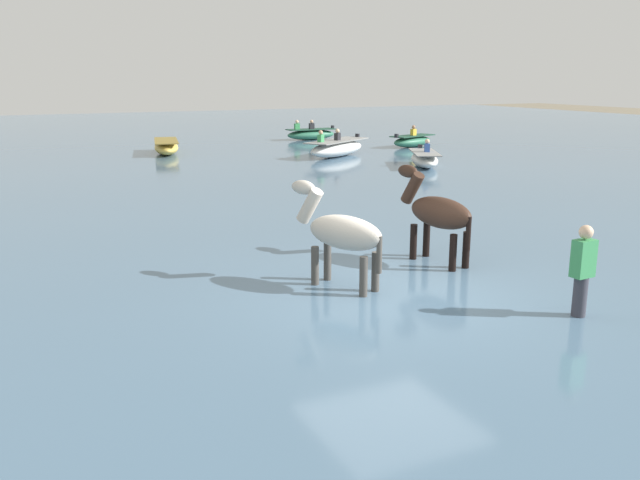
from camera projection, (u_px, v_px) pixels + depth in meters
name	position (u px, v px, depth m)	size (l,w,h in m)	color
ground_plane	(393.00, 313.00, 10.54)	(120.00, 120.00, 0.00)	#756B56
water_surface	(208.00, 200.00, 19.24)	(90.00, 90.00, 0.29)	slate
horse_lead_pinto	(341.00, 235.00, 10.70)	(1.08, 1.76, 1.97)	beige
horse_trailing_dark_bay	(437.00, 215.00, 12.12)	(0.73, 1.86, 2.01)	#382319
boat_far_inshore	(311.00, 134.00, 35.49)	(2.70, 0.98, 1.05)	#337556
boat_far_offshore	(412.00, 141.00, 31.98)	(2.70, 1.68, 1.03)	#337556
boat_mid_channel	(424.00, 159.00, 25.11)	(2.07, 2.89, 1.04)	silver
boat_distant_east	(337.00, 148.00, 28.22)	(3.77, 2.98, 1.16)	silver
boat_near_starboard	(166.00, 147.00, 29.15)	(1.66, 3.39, 0.60)	gold
person_spectator_far	(582.00, 278.00, 9.46)	(0.33, 0.22, 1.63)	#383842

